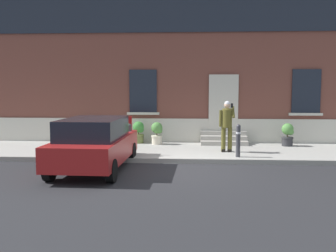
# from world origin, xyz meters

# --- Properties ---
(ground_plane) EXTENTS (80.00, 80.00, 0.00)m
(ground_plane) POSITION_xyz_m (0.00, 0.00, 0.00)
(ground_plane) COLOR #232326
(sidewalk) EXTENTS (24.00, 3.60, 0.15)m
(sidewalk) POSITION_xyz_m (0.00, 2.80, 0.07)
(sidewalk) COLOR #99968E
(sidewalk) RESTS_ON ground
(curb_edge) EXTENTS (24.00, 0.12, 0.15)m
(curb_edge) POSITION_xyz_m (0.00, 0.94, 0.07)
(curb_edge) COLOR gray
(curb_edge) RESTS_ON ground
(building_facade) EXTENTS (24.00, 1.52, 7.50)m
(building_facade) POSITION_xyz_m (0.00, 5.29, 3.73)
(building_facade) COLOR brown
(building_facade) RESTS_ON ground
(entrance_stoop) EXTENTS (1.79, 0.96, 0.48)m
(entrance_stoop) POSITION_xyz_m (1.59, 4.23, 0.34)
(entrance_stoop) COLOR #9E998E
(entrance_stoop) RESTS_ON sidewalk
(hatchback_car_red) EXTENTS (1.87, 4.10, 1.50)m
(hatchback_car_red) POSITION_xyz_m (-2.38, -0.22, 0.79)
(hatchback_car_red) COLOR maroon
(hatchback_car_red) RESTS_ON ground
(bollard_near_person) EXTENTS (0.15, 0.15, 1.04)m
(bollard_near_person) POSITION_xyz_m (1.83, 1.35, 0.71)
(bollard_near_person) COLOR #333338
(bollard_near_person) RESTS_ON sidewalk
(bollard_far_left) EXTENTS (0.15, 0.15, 1.04)m
(bollard_far_left) POSITION_xyz_m (-1.65, 1.35, 0.71)
(bollard_far_left) COLOR #333338
(bollard_far_left) RESTS_ON sidewalk
(person_on_phone) EXTENTS (0.51, 0.48, 1.75)m
(person_on_phone) POSITION_xyz_m (1.54, 2.27, 1.15)
(person_on_phone) COLOR #514C1E
(person_on_phone) RESTS_ON sidewalk
(planter_terracotta) EXTENTS (0.44, 0.44, 0.86)m
(planter_terracotta) POSITION_xyz_m (-3.90, 3.95, 0.61)
(planter_terracotta) COLOR #B25B38
(planter_terracotta) RESTS_ON sidewalk
(planter_olive) EXTENTS (0.44, 0.44, 0.86)m
(planter_olive) POSITION_xyz_m (-1.75, 4.20, 0.61)
(planter_olive) COLOR #606B38
(planter_olive) RESTS_ON sidewalk
(planter_cream) EXTENTS (0.44, 0.44, 0.86)m
(planter_cream) POSITION_xyz_m (-0.99, 3.94, 0.61)
(planter_cream) COLOR beige
(planter_cream) RESTS_ON sidewalk
(planter_charcoal) EXTENTS (0.44, 0.44, 0.86)m
(planter_charcoal) POSITION_xyz_m (3.95, 3.80, 0.61)
(planter_charcoal) COLOR #2D2D30
(planter_charcoal) RESTS_ON sidewalk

